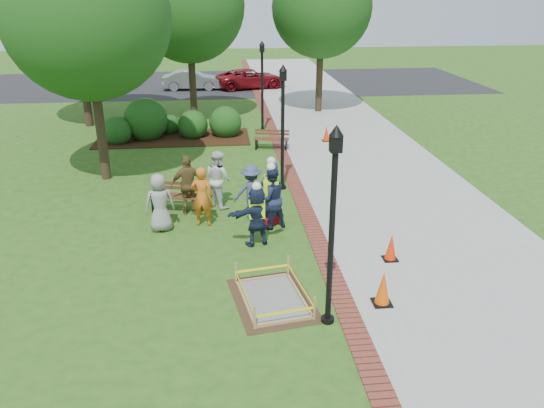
{
  "coord_description": "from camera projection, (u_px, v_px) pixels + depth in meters",
  "views": [
    {
      "loc": [
        -0.89,
        -12.25,
        6.59
      ],
      "look_at": [
        0.5,
        1.2,
        1.0
      ],
      "focal_mm": 35.0,
      "sensor_mm": 36.0,
      "label": 1
    }
  ],
  "objects": [
    {
      "name": "ground",
      "position": [
        258.0,
        257.0,
        13.87
      ],
      "size": [
        100.0,
        100.0,
        0.0
      ],
      "primitive_type": "plane",
      "color": "#285116",
      "rests_on": "ground"
    },
    {
      "name": "tree_left",
      "position": [
        86.0,
        16.0,
        17.41
      ],
      "size": [
        5.56,
        5.56,
        8.45
      ],
      "color": "#3D2D1E",
      "rests_on": "ground"
    },
    {
      "name": "brick_edging",
      "position": [
        280.0,
        148.0,
        23.22
      ],
      "size": [
        0.5,
        60.0,
        0.03
      ],
      "primitive_type": "cube",
      "color": "maroon",
      "rests_on": "ground"
    },
    {
      "name": "parked_car_a",
      "position": [
        100.0,
        89.0,
        36.46
      ],
      "size": [
        2.89,
        4.81,
        1.46
      ],
      "primitive_type": "imported",
      "rotation": [
        0.0,
        0.0,
        1.79
      ],
      "color": "#2B2A2D",
      "rests_on": "ground"
    },
    {
      "name": "mulch_bed",
      "position": [
        173.0,
        138.0,
        24.61
      ],
      "size": [
        7.0,
        3.0,
        0.05
      ],
      "primitive_type": "cube",
      "color": "#381E0F",
      "rests_on": "ground"
    },
    {
      "name": "hivis_worker_a",
      "position": [
        257.0,
        214.0,
        14.23
      ],
      "size": [
        0.6,
        0.46,
        1.82
      ],
      "color": "#1A2644",
      "rests_on": "ground"
    },
    {
      "name": "lamp_mid",
      "position": [
        283.0,
        119.0,
        17.63
      ],
      "size": [
        0.28,
        0.28,
        4.26
      ],
      "color": "black",
      "rests_on": "ground"
    },
    {
      "name": "tree_right",
      "position": [
        322.0,
        7.0,
        27.9
      ],
      "size": [
        5.3,
        5.3,
        8.2
      ],
      "color": "#3D2D1E",
      "rests_on": "ground"
    },
    {
      "name": "shrub_d",
      "position": [
        226.0,
        136.0,
        25.06
      ],
      "size": [
        1.52,
        1.52,
        1.52
      ],
      "primitive_type": "sphere",
      "color": "#1D4413",
      "rests_on": "ground"
    },
    {
      "name": "hivis_worker_b",
      "position": [
        271.0,
        190.0,
        15.61
      ],
      "size": [
        0.68,
        0.53,
        2.03
      ],
      "color": "#161C39",
      "rests_on": "ground"
    },
    {
      "name": "cone_front",
      "position": [
        383.0,
        289.0,
        11.68
      ],
      "size": [
        0.42,
        0.42,
        0.83
      ],
      "color": "black",
      "rests_on": "ground"
    },
    {
      "name": "shrub_b",
      "position": [
        147.0,
        138.0,
        24.7
      ],
      "size": [
        2.01,
        2.01,
        2.01
      ],
      "primitive_type": "sphere",
      "color": "#1D4413",
      "rests_on": "ground"
    },
    {
      "name": "lamp_near",
      "position": [
        333.0,
        214.0,
        10.28
      ],
      "size": [
        0.28,
        0.28,
        4.26
      ],
      "color": "black",
      "rests_on": "ground"
    },
    {
      "name": "cone_far",
      "position": [
        326.0,
        134.0,
        24.05
      ],
      "size": [
        0.37,
        0.37,
        0.72
      ],
      "color": "black",
      "rests_on": "ground"
    },
    {
      "name": "wet_concrete_pad",
      "position": [
        273.0,
        291.0,
        11.89
      ],
      "size": [
        2.05,
        2.55,
        0.55
      ],
      "color": "#47331E",
      "rests_on": "ground"
    },
    {
      "name": "casual_person_d",
      "position": [
        189.0,
        185.0,
        16.19
      ],
      "size": [
        0.64,
        0.46,
        1.88
      ],
      "color": "brown",
      "rests_on": "ground"
    },
    {
      "name": "bench_far",
      "position": [
        271.0,
        143.0,
        22.95
      ],
      "size": [
        1.57,
        0.81,
        0.81
      ],
      "color": "brown",
      "rests_on": "ground"
    },
    {
      "name": "shrub_e",
      "position": [
        171.0,
        133.0,
        25.53
      ],
      "size": [
        0.97,
        0.97,
        0.97
      ],
      "primitive_type": "sphere",
      "color": "#1D4413",
      "rests_on": "ground"
    },
    {
      "name": "casual_person_a",
      "position": [
        160.0,
        203.0,
        15.1
      ],
      "size": [
        0.6,
        0.45,
        1.71
      ],
      "color": "gray",
      "rests_on": "ground"
    },
    {
      "name": "cone_back",
      "position": [
        391.0,
        248.0,
        13.6
      ],
      "size": [
        0.37,
        0.37,
        0.74
      ],
      "color": "black",
      "rests_on": "ground"
    },
    {
      "name": "casual_person_b",
      "position": [
        202.0,
        197.0,
        15.41
      ],
      "size": [
        0.63,
        0.47,
        1.8
      ],
      "color": "#CF6418",
      "rests_on": "ground"
    },
    {
      "name": "sidewalk",
      "position": [
        352.0,
        146.0,
        23.53
      ],
      "size": [
        6.0,
        60.0,
        0.02
      ],
      "primitive_type": "cube",
      "color": "#9E9E99",
      "rests_on": "ground"
    },
    {
      "name": "shrub_a",
      "position": [
        118.0,
        143.0,
        23.91
      ],
      "size": [
        1.31,
        1.31,
        1.31
      ],
      "primitive_type": "sphere",
      "color": "#1D4413",
      "rests_on": "ground"
    },
    {
      "name": "tree_back",
      "position": [
        188.0,
        5.0,
        25.82
      ],
      "size": [
        5.52,
        5.52,
        8.46
      ],
      "color": "#3D2D1E",
      "rests_on": "ground"
    },
    {
      "name": "shrub_c",
      "position": [
        194.0,
        137.0,
        24.84
      ],
      "size": [
        1.38,
        1.38,
        1.38
      ],
      "primitive_type": "sphere",
      "color": "#1D4413",
      "rests_on": "ground"
    },
    {
      "name": "parked_car_b",
      "position": [
        193.0,
        90.0,
        36.24
      ],
      "size": [
        1.97,
        4.38,
        1.42
      ],
      "primitive_type": "imported",
      "rotation": [
        0.0,
        0.0,
        1.55
      ],
      "color": "gray",
      "rests_on": "ground"
    },
    {
      "name": "lamp_far",
      "position": [
        262.0,
        80.0,
        24.99
      ],
      "size": [
        0.28,
        0.28,
        4.26
      ],
      "color": "black",
      "rests_on": "ground"
    },
    {
      "name": "casual_person_c",
      "position": [
        218.0,
        179.0,
        16.77
      ],
      "size": [
        0.66,
        0.7,
        1.84
      ],
      "color": "silver",
      "rests_on": "ground"
    },
    {
      "name": "parked_car_c",
      "position": [
        251.0,
        88.0,
        36.73
      ],
      "size": [
        2.83,
        4.7,
        1.43
      ],
      "primitive_type": "imported",
      "rotation": [
        0.0,
        0.0,
        1.79
      ],
      "color": "maroon",
      "rests_on": "ground"
    },
    {
      "name": "casual_person_e",
      "position": [
        251.0,
        192.0,
        15.94
      ],
      "size": [
        0.56,
        0.39,
        1.67
      ],
      "color": "#384062",
      "rests_on": "ground"
    },
    {
      "name": "parking_lot",
      "position": [
        229.0,
        83.0,
        38.69
      ],
      "size": [
        36.0,
        12.0,
        0.01
      ],
      "primitive_type": "cube",
      "color": "black",
      "rests_on": "ground"
    },
    {
      "name": "hivis_worker_c",
      "position": [
        271.0,
        196.0,
        15.22
      ],
      "size": [
        0.68,
        0.55,
        1.99
      ],
      "color": "#1B2B48",
      "rests_on": "ground"
    },
    {
      "name": "bench_near",
      "position": [
        178.0,
        203.0,
        16.61
      ],
      "size": [
        1.73,
        0.87,
        0.9
      ],
      "color": "#562C1D",
      "rests_on": "ground"
    },
    {
      "name": "toolbox",
      "position": [
        271.0,
        221.0,
        15.75
      ],
      "size": [
        0.49,
        0.39,
        0.22
      ],
      "primitive_type": "cube",
      "rotation": [
        0.0,
        0.0,
        0.41
      ],
      "color": "maroon",
      "rests_on": "ground"
    }
  ]
}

